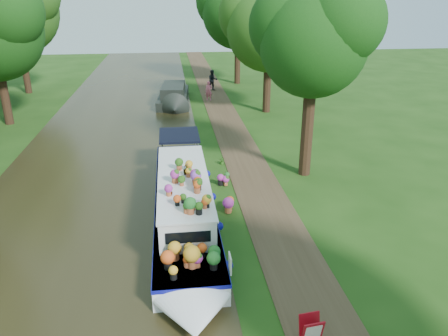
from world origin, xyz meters
TOP-DOWN VIEW (x-y plane):
  - ground at (0.00, 0.00)m, footprint 100.00×100.00m
  - canal_water at (-6.00, 0.00)m, footprint 10.00×100.00m
  - towpath at (1.20, 0.00)m, footprint 2.20×100.00m
  - plant_boat at (-2.25, -1.12)m, footprint 2.29×13.52m
  - tree_near_overhang at (3.79, 3.06)m, footprint 5.52×5.28m
  - tree_near_mid at (4.48, 15.08)m, footprint 6.90×6.60m
  - tree_near_far at (3.98, 26.09)m, footprint 7.59×7.26m
  - tree_far_d at (-15.02, 24.10)m, footprint 8.05×7.70m
  - second_boat at (-2.32, 18.51)m, footprint 2.76×7.87m
  - sandwich_board at (0.62, -8.02)m, footprint 0.58×0.50m
  - pedestrian_pink at (0.58, 19.10)m, footprint 0.64×0.50m
  - pedestrian_dark at (1.28, 22.86)m, footprint 1.01×0.85m
  - verge_plant at (-0.05, 4.80)m, footprint 0.45×0.43m

SIDE VIEW (x-z plane):
  - ground at x=0.00m, z-range 0.00..0.00m
  - canal_water at x=-6.00m, z-range 0.00..0.02m
  - towpath at x=1.20m, z-range 0.00..0.03m
  - verge_plant at x=-0.05m, z-range 0.00..0.40m
  - sandwich_board at x=0.62m, z-range -0.01..0.87m
  - second_boat at x=-2.32m, z-range -0.14..1.35m
  - pedestrian_pink at x=0.58m, z-range 0.03..1.59m
  - plant_boat at x=-2.25m, z-range -0.30..2.00m
  - pedestrian_dark at x=1.28m, z-range 0.03..1.86m
  - tree_near_mid at x=4.48m, z-range 1.74..11.14m
  - tree_near_overhang at x=3.79m, z-range 2.11..11.10m
  - tree_near_far at x=3.98m, z-range 1.90..12.20m
  - tree_far_d at x=-15.02m, z-range 1.97..12.82m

